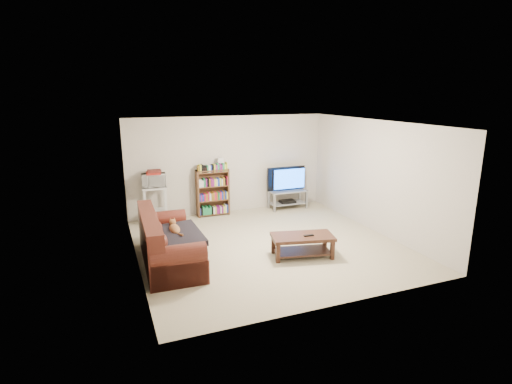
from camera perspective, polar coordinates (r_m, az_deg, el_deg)
name	(u,v)px	position (r m, az deg, el deg)	size (l,w,h in m)	color
floor	(268,245)	(8.04, 1.72, -7.52)	(5.00, 5.00, 0.00)	#C2B590
ceiling	(269,123)	(7.49, 1.86, 9.80)	(5.00, 5.00, 0.00)	white
wall_back	(229,165)	(9.97, -3.88, 3.92)	(5.00, 5.00, 0.00)	beige
wall_front	(341,226)	(5.55, 12.00, -4.73)	(5.00, 5.00, 0.00)	beige
wall_left	(133,199)	(7.10, -17.11, -0.90)	(5.00, 5.00, 0.00)	beige
wall_right	(375,176)	(8.94, 16.70, 2.15)	(5.00, 5.00, 0.00)	beige
sofa	(165,246)	(7.28, -12.82, -7.53)	(0.98, 2.16, 0.91)	#521E15
blanket	(177,236)	(7.09, -11.29, -6.18)	(0.82, 1.06, 0.10)	black
cat	(175,229)	(7.25, -11.54, -5.23)	(0.23, 0.58, 0.17)	brown
coffee_table	(302,242)	(7.45, 6.65, -7.06)	(1.22, 0.80, 0.41)	#371D13
remote	(309,235)	(7.38, 7.55, -6.17)	(0.18, 0.05, 0.02)	black
tv_stand	(288,196)	(10.39, 4.53, -0.59)	(0.97, 0.44, 0.49)	#999EA3
television	(288,179)	(10.28, 4.58, 1.87)	(1.05, 0.14, 0.60)	black
dvd_player	(287,201)	(10.43, 4.52, -1.34)	(0.39, 0.27, 0.06)	black
bookshelf	(213,192)	(9.78, -6.20, 0.03)	(0.80, 0.25, 1.15)	#50311B
shelf_clutter	(216,165)	(9.68, -5.76, 3.89)	(0.58, 0.18, 0.28)	silver
microwave_stand	(155,200)	(9.45, -14.22, -1.10)	(0.57, 0.43, 0.86)	silver
microwave	(154,180)	(9.34, -14.39, 1.60)	(0.53, 0.36, 0.29)	silver
game_boxes	(153,173)	(9.31, -14.46, 2.64)	(0.31, 0.27, 0.05)	maroon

